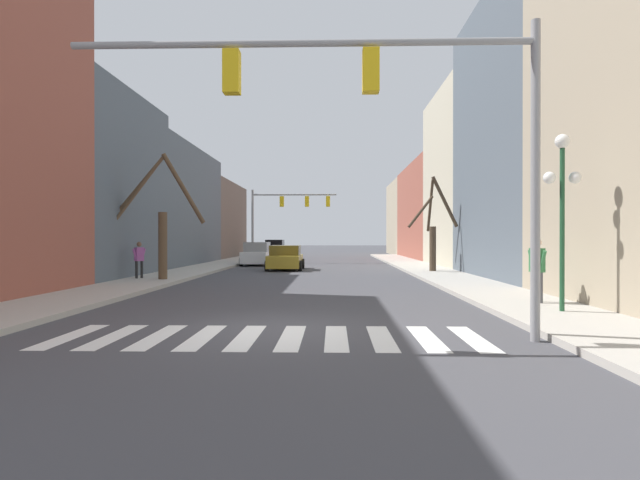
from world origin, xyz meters
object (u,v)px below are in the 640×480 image
Objects in this scene: car_parked_right_near at (257,254)px; street_tree_right_far at (162,223)px; traffic_signal_far at (284,208)px; car_driving_toward_lane at (275,250)px; car_parked_right_far at (285,258)px; pedestrian_on_right_sidewalk at (139,257)px; traffic_signal_near at (389,103)px; street_lamp_right_corner at (562,186)px; street_tree_left_mid at (434,230)px; pedestrian_waiting_at_curb at (537,265)px.

street_tree_right_far is at bearing 171.32° from car_parked_right_near.
car_driving_toward_lane is (-1.69, 7.91, -3.51)m from traffic_signal_far.
street_tree_right_far reaches higher than car_parked_right_far.
car_parked_right_far is at bearing 61.85° from street_tree_right_far.
pedestrian_on_right_sidewalk is at bearing 166.22° from car_parked_right_near.
traffic_signal_far is at bearing -25.23° from car_parked_right_near.
traffic_signal_far reaches higher than car_driving_toward_lane.
car_parked_right_near reaches higher than car_parked_right_far.
traffic_signal_near is at bearing -54.88° from street_tree_right_far.
traffic_signal_far is 1.52× the size of street_lamp_right_corner.
pedestrian_on_right_sidewalk reaches higher than car_parked_right_far.
street_tree_left_mid is at bearing -50.82° from traffic_signal_far.
traffic_signal_near is 15.39m from street_tree_right_far.
pedestrian_on_right_sidewalk is at bearing 162.90° from street_tree_right_far.
pedestrian_waiting_at_curb is 13.63m from street_tree_left_mid.
street_lamp_right_corner is 17.80m from pedestrian_on_right_sidewalk.
street_tree_right_far is (-2.13, -13.97, 1.88)m from car_parked_right_near.
street_tree_left_mid is (11.21, -19.58, 1.59)m from car_driving_toward_lane.
traffic_signal_far is at bearing 15.42° from pedestrian_on_right_sidewalk.
street_lamp_right_corner is 2.68m from pedestrian_waiting_at_curb.
car_driving_toward_lane is at bearing 0.20° from car_parked_right_near.
street_lamp_right_corner is 1.08× the size of car_parked_right_far.
car_parked_right_near is 2.47× the size of pedestrian_on_right_sidewalk.
street_lamp_right_corner is 20.42m from car_parked_right_far.
traffic_signal_near reaches higher than traffic_signal_far.
car_parked_right_near is at bearing 104.11° from traffic_signal_near.
street_lamp_right_corner is 2.69× the size of pedestrian_on_right_sidewalk.
traffic_signal_near is 4.99× the size of pedestrian_waiting_at_curb.
traffic_signal_far is 4.09× the size of pedestrian_on_right_sidewalk.
traffic_signal_far is at bearing -167.92° from car_driving_toward_lane.
traffic_signal_near is 2.12× the size of car_driving_toward_lane.
street_tree_left_mid is (-0.17, 15.27, -0.88)m from street_lamp_right_corner.
street_tree_left_mid is (9.52, -11.68, -1.92)m from traffic_signal_far.
traffic_signal_far reaches higher than street_tree_right_far.
traffic_signal_near is at bearing -165.89° from car_parked_right_near.
street_lamp_right_corner is 16.48m from street_tree_right_far.
street_tree_right_far is at bearing -102.22° from traffic_signal_far.
traffic_signal_near is 38.65m from car_driving_toward_lane.
car_driving_toward_lane is 25.54m from street_tree_right_far.
car_driving_toward_lane is 22.62m from street_tree_left_mid.
pedestrian_waiting_at_curb is at bearing -29.88° from street_tree_right_far.
traffic_signal_near is at bearing -103.87° from street_tree_left_mid.
pedestrian_on_right_sidewalk is 0.29× the size of street_tree_right_far.
street_tree_left_mid reaches higher than street_lamp_right_corner.
pedestrian_on_right_sidewalk is at bearing 146.16° from street_lamp_right_corner.
car_parked_right_near is at bearing 143.81° from street_tree_left_mid.
car_parked_right_far is (-4.08, 21.28, -3.89)m from traffic_signal_near.
pedestrian_on_right_sidewalk is (-4.99, -17.11, -3.21)m from traffic_signal_far.
traffic_signal_far is at bearing -173.98° from car_parked_right_far.
car_parked_right_far is at bearing -165.94° from pedestrian_waiting_at_curb.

